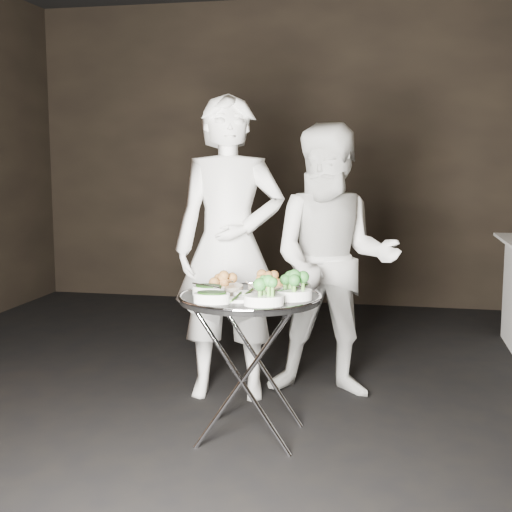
% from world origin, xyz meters
% --- Properties ---
extents(floor, '(6.00, 7.00, 0.05)m').
position_xyz_m(floor, '(0.00, 0.00, -0.03)').
color(floor, black).
rests_on(floor, ground).
extents(wall_back, '(6.00, 0.05, 3.00)m').
position_xyz_m(wall_back, '(0.00, 3.52, 1.50)').
color(wall_back, black).
rests_on(wall_back, floor).
extents(tray_stand, '(0.51, 0.43, 0.75)m').
position_xyz_m(tray_stand, '(-0.03, -0.06, 0.42)').
color(tray_stand, silver).
rests_on(tray_stand, floor).
extents(serving_tray, '(0.74, 0.74, 0.04)m').
position_xyz_m(serving_tray, '(-0.03, -0.06, 0.75)').
color(serving_tray, black).
rests_on(serving_tray, tray_stand).
extents(potato_plate_a, '(0.23, 0.23, 0.08)m').
position_xyz_m(potato_plate_a, '(-0.21, 0.10, 0.80)').
color(potato_plate_a, beige).
rests_on(potato_plate_a, serving_tray).
extents(potato_plate_b, '(0.21, 0.21, 0.08)m').
position_xyz_m(potato_plate_b, '(0.02, 0.15, 0.80)').
color(potato_plate_b, beige).
rests_on(potato_plate_b, serving_tray).
extents(greens_bowl, '(0.12, 0.12, 0.07)m').
position_xyz_m(greens_bowl, '(0.21, 0.08, 0.80)').
color(greens_bowl, silver).
rests_on(greens_bowl, serving_tray).
extents(asparagus_plate_a, '(0.19, 0.11, 0.04)m').
position_xyz_m(asparagus_plate_a, '(-0.02, -0.06, 0.78)').
color(asparagus_plate_a, silver).
rests_on(asparagus_plate_a, serving_tray).
extents(asparagus_plate_b, '(0.17, 0.10, 0.03)m').
position_xyz_m(asparagus_plate_b, '(-0.06, -0.22, 0.78)').
color(asparagus_plate_b, silver).
rests_on(asparagus_plate_b, serving_tray).
extents(spinach_bowl_a, '(0.20, 0.14, 0.07)m').
position_xyz_m(spinach_bowl_a, '(-0.24, -0.10, 0.80)').
color(spinach_bowl_a, silver).
rests_on(spinach_bowl_a, serving_tray).
extents(spinach_bowl_b, '(0.19, 0.13, 0.07)m').
position_xyz_m(spinach_bowl_b, '(-0.17, -0.28, 0.80)').
color(spinach_bowl_b, silver).
rests_on(spinach_bowl_b, serving_tray).
extents(broccoli_bowl_a, '(0.24, 0.20, 0.08)m').
position_xyz_m(broccoli_bowl_a, '(0.21, -0.12, 0.80)').
color(broccoli_bowl_a, silver).
rests_on(broccoli_bowl_a, serving_tray).
extents(broccoli_bowl_b, '(0.23, 0.19, 0.08)m').
position_xyz_m(broccoli_bowl_b, '(0.09, -0.28, 0.80)').
color(broccoli_bowl_b, silver).
rests_on(broccoli_bowl_b, serving_tray).
extents(serving_utensils, '(0.59, 0.45, 0.01)m').
position_xyz_m(serving_utensils, '(-0.01, 0.01, 0.82)').
color(serving_utensils, silver).
rests_on(serving_utensils, serving_tray).
extents(waiter_left, '(0.73, 0.53, 1.85)m').
position_xyz_m(waiter_left, '(-0.30, 0.58, 0.92)').
color(waiter_left, silver).
rests_on(waiter_left, floor).
extents(waiter_right, '(0.84, 0.67, 1.68)m').
position_xyz_m(waiter_right, '(0.32, 0.71, 0.84)').
color(waiter_right, silver).
rests_on(waiter_right, floor).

